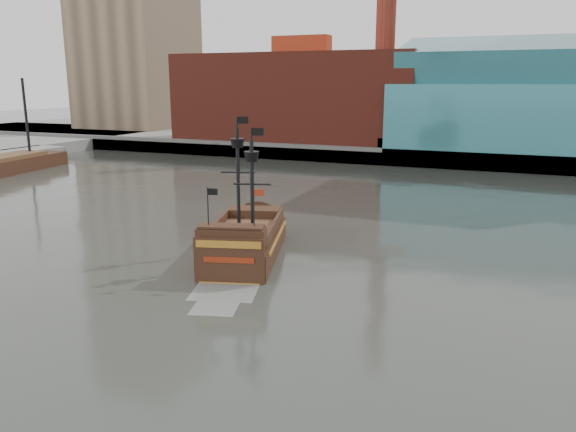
% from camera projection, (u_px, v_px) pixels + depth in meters
% --- Properties ---
extents(ground, '(400.00, 400.00, 0.00)m').
position_uv_depth(ground, '(183.00, 342.00, 27.15)').
color(ground, '#2B2D28').
rests_on(ground, ground).
extents(promenade_far, '(220.00, 60.00, 2.00)m').
position_uv_depth(promenade_far, '(443.00, 142.00, 109.52)').
color(promenade_far, slate).
rests_on(promenade_far, ground).
extents(seawall, '(220.00, 1.00, 2.60)m').
position_uv_depth(seawall, '(416.00, 158.00, 82.97)').
color(seawall, '#4C4C49').
rests_on(seawall, ground).
extents(skyline, '(149.00, 45.00, 62.00)m').
position_uv_depth(skyline, '(477.00, 8.00, 95.44)').
color(skyline, '#7C644A').
rests_on(skyline, promenade_far).
extents(pirate_ship, '(8.04, 14.80, 10.62)m').
position_uv_depth(pirate_ship, '(245.00, 245.00, 40.04)').
color(pirate_ship, black).
rests_on(pirate_ship, ground).
extents(docked_vessel, '(7.86, 21.92, 14.58)m').
position_uv_depth(docked_vessel, '(4.00, 167.00, 77.16)').
color(docked_vessel, black).
rests_on(docked_vessel, ground).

